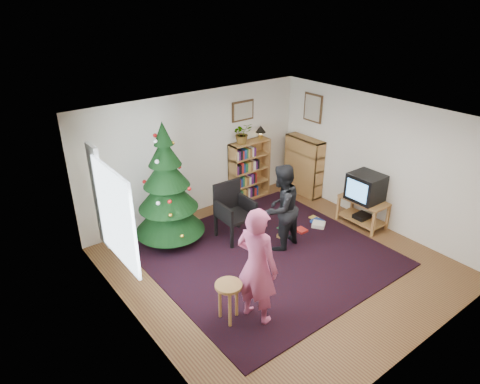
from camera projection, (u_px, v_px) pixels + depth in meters
floor at (278, 264)px, 7.30m from camera, size 5.00×5.00×0.00m
ceiling at (285, 122)px, 6.21m from camera, size 5.00×5.00×0.00m
wall_back at (197, 154)px, 8.54m from camera, size 5.00×0.02×2.50m
wall_front at (427, 274)px, 4.97m from camera, size 5.00×0.02×2.50m
wall_left at (135, 252)px, 5.38m from camera, size 0.02×5.00×2.50m
wall_right at (378, 163)px, 8.13m from camera, size 0.02×5.00×2.50m
rug at (267, 255)px, 7.51m from camera, size 3.80×3.60×0.02m
window_pane at (116, 216)px, 5.72m from camera, size 0.04×1.20×1.40m
curtain at (99, 197)px, 6.24m from camera, size 0.06×0.35×1.60m
picture_back at (243, 111)px, 8.85m from camera, size 0.55×0.03×0.42m
picture_right at (313, 108)px, 9.06m from camera, size 0.03×0.50×0.60m
christmas_tree at (168, 195)px, 7.54m from camera, size 1.26×1.26×2.29m
bookshelf_back at (249, 169)px, 9.36m from camera, size 0.95×0.30×1.30m
bookshelf_right at (304, 165)px, 9.56m from camera, size 0.30×0.95×1.30m
tv_stand at (363, 210)px, 8.38m from camera, size 0.50×0.91×0.55m
crt_tv at (366, 187)px, 8.17m from camera, size 0.55×0.60×0.52m
armchair at (231, 208)px, 7.88m from camera, size 0.60×0.60×1.07m
stool at (229, 293)px, 5.86m from camera, size 0.38×0.38×0.63m
person_standing at (257, 266)px, 5.74m from camera, size 0.58×0.73×1.75m
person_by_chair at (281, 208)px, 7.44m from camera, size 0.87×0.73×1.59m
potted_plant at (242, 133)px, 8.88m from camera, size 0.47×0.43×0.44m
table_lamp at (261, 130)px, 9.16m from camera, size 0.22×0.22×0.30m
floor_clutter at (303, 226)px, 8.36m from camera, size 1.21×0.57×0.08m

